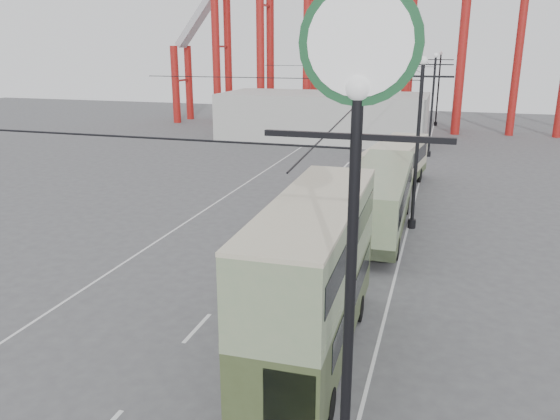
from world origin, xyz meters
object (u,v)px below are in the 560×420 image
(lamp_post_near, at_px, (355,163))
(single_decker_green, at_px, (380,197))
(double_decker_bus, at_px, (314,271))
(pedestrian, at_px, (261,292))
(single_decker_cream, at_px, (396,164))

(lamp_post_near, relative_size, single_decker_green, 0.88)
(double_decker_bus, xyz_separation_m, pedestrian, (-2.64, 2.43, -2.15))
(lamp_post_near, distance_m, single_decker_green, 20.85)
(lamp_post_near, distance_m, single_decker_cream, 30.10)
(double_decker_bus, height_order, single_decker_cream, double_decker_bus)
(lamp_post_near, bearing_deg, single_decker_green, 94.96)
(lamp_post_near, xyz_separation_m, single_decker_green, (-1.73, 19.92, -5.91))
(pedestrian, bearing_deg, single_decker_cream, -106.75)
(single_decker_green, bearing_deg, pedestrian, -106.54)
(double_decker_bus, bearing_deg, single_decker_cream, 87.85)
(double_decker_bus, bearing_deg, single_decker_green, 86.86)
(lamp_post_near, bearing_deg, double_decker_bus, 108.61)
(double_decker_bus, bearing_deg, lamp_post_near, -72.57)
(lamp_post_near, xyz_separation_m, pedestrian, (-4.82, 8.92, -7.05))
(lamp_post_near, height_order, pedestrian, lamp_post_near)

